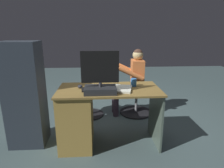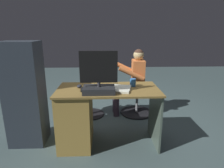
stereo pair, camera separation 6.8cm
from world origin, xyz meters
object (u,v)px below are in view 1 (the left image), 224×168
at_px(visitor_chair, 136,101).
at_px(office_chair_teddy, 90,101).
at_px(desk, 83,115).
at_px(teddy_bear, 89,83).
at_px(cup, 134,82).
at_px(tv_remote, 83,90).
at_px(computer_mouse, 80,86).
at_px(person, 132,78).
at_px(keyboard, 103,86).
at_px(monitor, 100,81).

bearing_deg(visitor_chair, office_chair_teddy, 2.76).
xyz_separation_m(desk, teddy_bear, (-0.03, -0.89, 0.19)).
relative_size(cup, tv_remote, 0.66).
bearing_deg(teddy_bear, computer_mouse, 85.66).
distance_m(cup, person, 0.84).
bearing_deg(office_chair_teddy, visitor_chair, -177.24).
relative_size(desk, keyboard, 3.02).
xyz_separation_m(monitor, computer_mouse, (0.25, -0.22, -0.12)).
bearing_deg(person, computer_mouse, 46.52).
height_order(desk, keyboard, keyboard).
relative_size(computer_mouse, tv_remote, 0.64).
xyz_separation_m(keyboard, cup, (-0.40, -0.02, 0.04)).
relative_size(desk, person, 1.10).
bearing_deg(cup, visitor_chair, -104.27).
height_order(monitor, person, monitor).
bearing_deg(office_chair_teddy, person, -177.24).
height_order(desk, person, person).
bearing_deg(tv_remote, teddy_bear, -97.75).
relative_size(keyboard, cup, 4.23).
height_order(tv_remote, office_chair_teddy, tv_remote).
distance_m(desk, teddy_bear, 0.91).
bearing_deg(monitor, teddy_bear, -79.70).
bearing_deg(computer_mouse, keyboard, -176.95).
relative_size(teddy_bear, person, 0.30).
relative_size(computer_mouse, cup, 0.97).
bearing_deg(tv_remote, office_chair_teddy, -97.77).
bearing_deg(teddy_bear, office_chair_teddy, 90.00).
xyz_separation_m(keyboard, person, (-0.52, -0.84, -0.10)).
bearing_deg(desk, keyboard, -163.42).
bearing_deg(tv_remote, computer_mouse, -74.25).
height_order(tv_remote, teddy_bear, teddy_bear).
bearing_deg(person, monitor, 62.63).
bearing_deg(cup, office_chair_teddy, -51.67).
relative_size(computer_mouse, office_chair_teddy, 0.20).
relative_size(desk, office_chair_teddy, 2.61).
height_order(computer_mouse, cup, cup).
height_order(cup, teddy_bear, cup).
bearing_deg(desk, visitor_chair, -133.22).
distance_m(cup, visitor_chair, 1.03).
relative_size(office_chair_teddy, visitor_chair, 0.84).
relative_size(keyboard, teddy_bear, 1.20).
bearing_deg(keyboard, teddy_bear, -74.62).
bearing_deg(monitor, desk, -35.73).
bearing_deg(office_chair_teddy, computer_mouse, 85.60).
relative_size(teddy_bear, visitor_chair, 0.61).
height_order(computer_mouse, person, person).
bearing_deg(keyboard, tv_remote, 29.23).
bearing_deg(tv_remote, desk, -80.26).
distance_m(keyboard, tv_remote, 0.27).
relative_size(keyboard, office_chair_teddy, 0.87).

